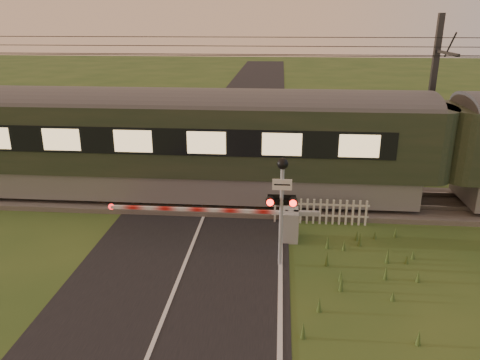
# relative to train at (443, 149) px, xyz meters

# --- Properties ---
(ground) EXTENTS (160.00, 160.00, 0.00)m
(ground) POSITION_rel_train_xyz_m (-8.49, -6.50, -2.27)
(ground) COLOR #2D4B1D
(ground) RESTS_ON ground
(road) EXTENTS (6.00, 140.00, 0.03)m
(road) POSITION_rel_train_xyz_m (-8.47, -6.73, -2.26)
(road) COLOR black
(road) RESTS_ON ground
(track_bed) EXTENTS (140.00, 3.40, 0.39)m
(track_bed) POSITION_rel_train_xyz_m (-8.49, 0.00, -2.21)
(track_bed) COLOR #47423D
(track_bed) RESTS_ON ground
(overhead_wires) EXTENTS (120.00, 0.62, 0.62)m
(overhead_wires) POSITION_rel_train_xyz_m (-8.49, 0.00, 3.45)
(overhead_wires) COLOR black
(overhead_wires) RESTS_ON ground
(train) EXTENTS (42.70, 2.94, 3.98)m
(train) POSITION_rel_train_xyz_m (0.00, 0.00, 0.00)
(train) COLOR slate
(train) RESTS_ON ground
(boom_gate) EXTENTS (6.81, 0.76, 1.01)m
(boom_gate) POSITION_rel_train_xyz_m (-5.81, -3.16, -1.71)
(boom_gate) COLOR gray
(boom_gate) RESTS_ON ground
(crossing_signal) EXTENTS (0.81, 0.34, 3.19)m
(crossing_signal) POSITION_rel_train_xyz_m (-5.77, -4.87, -0.08)
(crossing_signal) COLOR gray
(crossing_signal) RESTS_ON ground
(picket_fence) EXTENTS (3.31, 0.08, 0.90)m
(picket_fence) POSITION_rel_train_xyz_m (-4.41, -1.89, -1.82)
(picket_fence) COLOR silver
(picket_fence) RESTS_ON ground
(catenary_mast) EXTENTS (0.22, 2.46, 6.91)m
(catenary_mast) POSITION_rel_train_xyz_m (0.07, 2.23, 1.32)
(catenary_mast) COLOR #2D2D30
(catenary_mast) RESTS_ON ground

